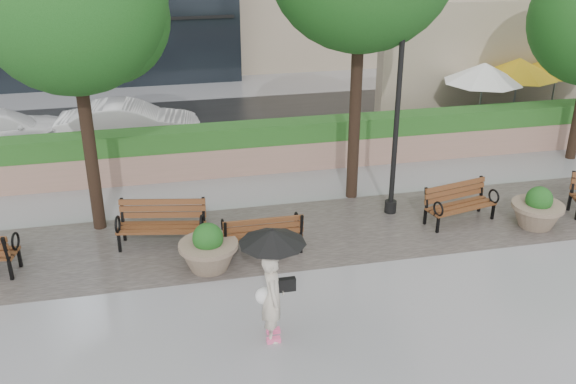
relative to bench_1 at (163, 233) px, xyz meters
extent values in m
plane|color=gray|center=(2.84, -3.09, -0.30)|extent=(100.00, 100.00, 0.00)
cube|color=#383330|center=(2.84, -0.09, -0.29)|extent=(28.00, 3.20, 0.01)
cube|color=#9D7465|center=(2.84, 3.91, 0.10)|extent=(24.00, 0.80, 0.80)
cube|color=#29541C|center=(2.84, 3.91, 0.78)|extent=(24.00, 0.75, 0.55)
cube|color=tan|center=(12.34, 6.91, 1.70)|extent=(10.00, 0.60, 4.00)
cube|color=#29541C|center=(11.84, 4.71, 0.15)|extent=(8.00, 0.50, 0.90)
cube|color=black|center=(2.84, 7.91, -0.29)|extent=(40.00, 7.00, 0.00)
torus|color=black|center=(-2.89, -0.33, 0.33)|extent=(0.12, 0.37, 0.37)
cube|color=brown|center=(-0.01, -0.04, 0.16)|extent=(1.93, 0.90, 0.05)
cube|color=brown|center=(0.05, 0.25, 0.48)|extent=(1.85, 0.48, 0.44)
cube|color=black|center=(0.00, -0.01, -0.06)|extent=(1.95, 1.00, 0.48)
torus|color=black|center=(-0.91, -0.05, 0.35)|extent=(0.12, 0.39, 0.38)
torus|color=black|center=(0.82, -0.39, 0.35)|extent=(0.12, 0.39, 0.38)
cube|color=brown|center=(2.05, -0.69, 0.12)|extent=(1.69, 0.51, 0.05)
cube|color=brown|center=(2.05, -0.96, 0.41)|extent=(1.69, 0.12, 0.40)
cube|color=black|center=(2.05, -0.72, -0.08)|extent=(1.69, 0.61, 0.43)
torus|color=black|center=(2.85, -0.53, 0.29)|extent=(0.05, 0.35, 0.35)
torus|color=black|center=(1.25, -0.52, 0.29)|extent=(0.05, 0.35, 0.35)
cube|color=brown|center=(6.79, -0.35, 0.12)|extent=(1.76, 0.87, 0.05)
cube|color=brown|center=(6.73, -0.09, 0.41)|extent=(1.67, 0.49, 0.40)
cube|color=black|center=(6.79, -0.32, -0.08)|extent=(1.78, 0.96, 0.43)
torus|color=black|center=(6.05, -0.69, 0.29)|extent=(0.12, 0.35, 0.35)
torus|color=black|center=(7.61, -0.33, 0.29)|extent=(0.12, 0.35, 0.35)
cylinder|color=#7F6B56|center=(0.87, -1.18, 0.24)|extent=(1.20, 1.20, 0.10)
sphere|color=#154012|center=(0.87, -1.18, 0.40)|extent=(0.62, 0.62, 0.62)
cylinder|color=#7F6B56|center=(8.40, -0.90, 0.22)|extent=(1.17, 1.17, 0.09)
sphere|color=#154012|center=(8.40, -0.90, 0.38)|extent=(0.60, 0.60, 0.60)
cylinder|color=black|center=(5.41, 0.51, 1.90)|extent=(0.12, 0.12, 4.39)
cylinder|color=black|center=(5.41, 0.51, -0.15)|extent=(0.28, 0.28, 0.30)
sphere|color=black|center=(5.41, 0.51, 4.15)|extent=(0.24, 0.24, 0.24)
cylinder|color=black|center=(-1.39, 1.20, 2.08)|extent=(0.28, 0.28, 4.75)
sphere|color=#154012|center=(-0.79, 1.50, 4.32)|extent=(2.71, 2.71, 2.71)
cylinder|color=black|center=(4.78, 1.61, 2.42)|extent=(0.28, 0.28, 5.43)
cylinder|color=black|center=(10.24, 5.45, -0.25)|extent=(0.40, 0.40, 0.10)
cylinder|color=#99999E|center=(10.24, 5.45, 0.80)|extent=(0.06, 0.06, 2.20)
cone|color=white|center=(10.24, 5.45, 1.70)|extent=(2.50, 2.50, 0.60)
cylinder|color=black|center=(11.68, 5.83, -0.25)|extent=(0.40, 0.40, 0.10)
cylinder|color=#99999E|center=(11.68, 5.83, 0.80)|extent=(0.06, 0.06, 2.20)
cone|color=gold|center=(11.68, 5.83, 1.70)|extent=(2.50, 2.50, 0.60)
cylinder|color=black|center=(13.23, 6.03, -0.25)|extent=(0.40, 0.40, 0.10)
cylinder|color=#99999E|center=(13.23, 6.03, 0.80)|extent=(0.06, 0.06, 2.20)
cone|color=gold|center=(13.23, 6.03, 1.70)|extent=(2.50, 2.50, 0.60)
imported|color=white|center=(-4.44, 7.12, 0.33)|extent=(4.61, 2.80, 1.25)
imported|color=white|center=(-0.70, 6.63, 0.40)|extent=(4.34, 1.82, 1.40)
imported|color=beige|center=(1.70, -3.70, 0.56)|extent=(0.52, 0.68, 1.70)
cube|color=#F2598C|center=(1.72, -3.58, -0.25)|extent=(0.14, 0.25, 0.09)
cube|color=#F2598C|center=(1.68, -3.84, -0.25)|extent=(0.14, 0.25, 0.09)
cube|color=black|center=(1.93, -3.69, 0.72)|extent=(0.16, 0.33, 0.23)
sphere|color=white|center=(1.59, -3.46, 0.40)|extent=(0.30, 0.30, 0.30)
cylinder|color=black|center=(1.71, -3.65, 1.20)|extent=(0.02, 0.02, 0.91)
cone|color=black|center=(1.71, -3.65, 1.62)|extent=(1.11, 1.11, 0.23)
camera|label=1|loc=(0.00, -12.55, 6.43)|focal=40.00mm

